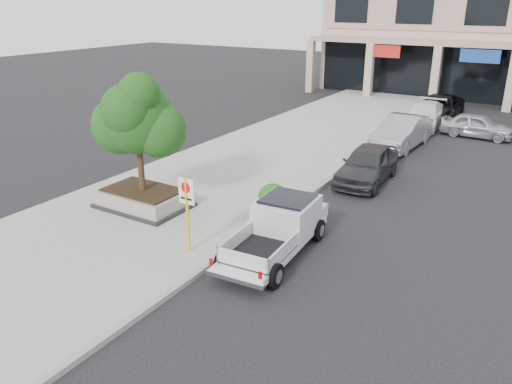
# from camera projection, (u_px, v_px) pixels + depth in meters

# --- Properties ---
(ground) EXTENTS (120.00, 120.00, 0.00)m
(ground) POSITION_uv_depth(u_px,v_px,m) (274.00, 267.00, 14.35)
(ground) COLOR black
(ground) RESTS_ON ground
(sidewalk) EXTENTS (8.00, 52.00, 0.15)m
(sidewalk) POSITION_uv_depth(u_px,v_px,m) (233.00, 174.00, 21.79)
(sidewalk) COLOR gray
(sidewalk) RESTS_ON ground
(curb) EXTENTS (0.20, 52.00, 0.15)m
(curb) POSITION_uv_depth(u_px,v_px,m) (315.00, 191.00, 19.85)
(curb) COLOR gray
(curb) RESTS_ON ground
(planter) EXTENTS (3.20, 2.20, 0.68)m
(planter) POSITION_uv_depth(u_px,v_px,m) (144.00, 198.00, 18.04)
(planter) COLOR black
(planter) RESTS_ON sidewalk
(planter_tree) EXTENTS (2.90, 2.55, 4.00)m
(planter_tree) POSITION_uv_depth(u_px,v_px,m) (143.00, 118.00, 17.04)
(planter_tree) COLOR #301F12
(planter_tree) RESTS_ON planter
(no_parking_sign) EXTENTS (0.55, 0.09, 2.30)m
(no_parking_sign) POSITION_uv_depth(u_px,v_px,m) (187.00, 205.00, 14.44)
(no_parking_sign) COLOR yellow
(no_parking_sign) RESTS_ON sidewalk
(hedge) EXTENTS (1.10, 0.99, 0.93)m
(hedge) POSITION_uv_depth(u_px,v_px,m) (273.00, 197.00, 17.80)
(hedge) COLOR #174413
(hedge) RESTS_ON sidewalk
(pickup_truck) EXTENTS (2.16, 5.04, 1.55)m
(pickup_truck) POSITION_uv_depth(u_px,v_px,m) (275.00, 231.00, 14.76)
(pickup_truck) COLOR silver
(pickup_truck) RESTS_ON ground
(curb_car_a) EXTENTS (2.02, 4.58, 1.53)m
(curb_car_a) POSITION_uv_depth(u_px,v_px,m) (367.00, 164.00, 20.84)
(curb_car_a) COLOR #292A2D
(curb_car_a) RESTS_ON ground
(curb_car_b) EXTENTS (2.05, 5.06, 1.63)m
(curb_car_b) POSITION_uv_depth(u_px,v_px,m) (402.00, 132.00, 25.69)
(curb_car_b) COLOR gray
(curb_car_b) RESTS_ON ground
(curb_car_c) EXTENTS (2.28, 5.09, 1.45)m
(curb_car_c) POSITION_uv_depth(u_px,v_px,m) (424.00, 115.00, 29.94)
(curb_car_c) COLOR silver
(curb_car_c) RESTS_ON ground
(curb_car_d) EXTENTS (2.75, 5.53, 1.51)m
(curb_car_d) POSITION_uv_depth(u_px,v_px,m) (439.00, 107.00, 31.99)
(curb_car_d) COLOR black
(curb_car_d) RESTS_ON ground
(lot_car_a) EXTENTS (3.97, 1.75, 1.33)m
(lot_car_a) POSITION_uv_depth(u_px,v_px,m) (477.00, 126.00, 27.66)
(lot_car_a) COLOR #A4A8AC
(lot_car_a) RESTS_ON ground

